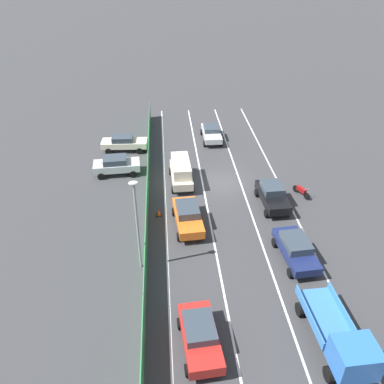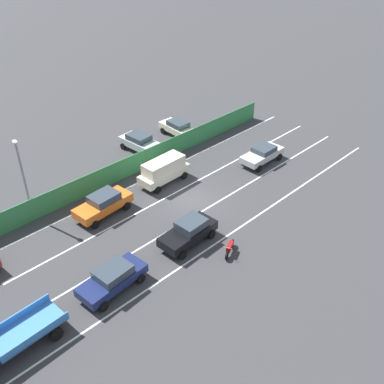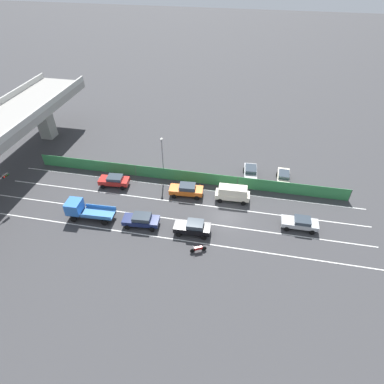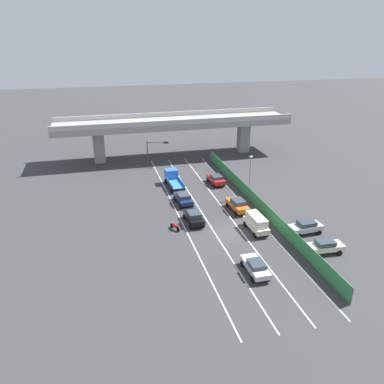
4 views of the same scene
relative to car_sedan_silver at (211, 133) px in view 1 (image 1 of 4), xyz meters
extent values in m
plane|color=#38383A|center=(0.15, 9.03, -0.85)|extent=(300.00, 300.00, 0.00)
cube|color=silver|center=(-4.96, 15.94, -0.85)|extent=(0.14, 49.82, 0.01)
cube|color=silver|center=(-1.55, 15.94, -0.85)|extent=(0.14, 49.82, 0.01)
cube|color=silver|center=(1.86, 15.94, -0.85)|extent=(0.14, 49.82, 0.01)
cube|color=silver|center=(5.27, 15.94, -0.85)|extent=(0.14, 49.82, 0.01)
cube|color=#338447|center=(6.68, 15.94, 0.09)|extent=(0.06, 45.82, 1.89)
cylinder|color=#4C514C|center=(6.68, -6.97, 0.09)|extent=(0.10, 0.10, 1.89)
cylinder|color=#4C514C|center=(6.68, 8.30, 0.09)|extent=(0.10, 0.10, 1.89)
cylinder|color=#4C514C|center=(6.68, 23.57, 0.09)|extent=(0.10, 0.10, 1.89)
cube|color=#B7BABC|center=(0.00, 0.06, -0.09)|extent=(1.82, 4.45, 0.57)
cube|color=#333D47|center=(0.00, -0.20, 0.42)|extent=(1.59, 1.95, 0.45)
cylinder|color=black|center=(-0.91, 1.57, -0.53)|extent=(0.22, 0.64, 0.64)
cylinder|color=black|center=(0.90, 1.57, -0.53)|extent=(0.22, 0.64, 0.64)
cylinder|color=black|center=(-0.90, -1.46, -0.53)|extent=(0.22, 0.64, 0.64)
cylinder|color=black|center=(0.91, -1.45, -0.53)|extent=(0.22, 0.64, 0.64)
cube|color=orange|center=(3.60, 15.16, -0.03)|extent=(2.18, 4.77, 0.68)
cube|color=#333D47|center=(3.62, 15.00, 0.60)|extent=(1.77, 2.31, 0.58)
cylinder|color=black|center=(2.57, 16.67, -0.53)|extent=(0.27, 0.66, 0.64)
cylinder|color=black|center=(4.40, 16.81, -0.53)|extent=(0.27, 0.66, 0.64)
cylinder|color=black|center=(2.81, 13.52, -0.53)|extent=(0.27, 0.66, 0.64)
cylinder|color=black|center=(4.64, 13.66, -0.53)|extent=(0.27, 0.66, 0.64)
cube|color=navy|center=(-3.39, 19.44, -0.07)|extent=(2.20, 4.65, 0.59)
cube|color=#333D47|center=(-3.38, 19.29, 0.50)|extent=(1.80, 2.34, 0.54)
cylinder|color=black|center=(-4.43, 20.89, -0.53)|extent=(0.27, 0.66, 0.64)
cylinder|color=black|center=(-2.60, 21.04, -0.53)|extent=(0.27, 0.66, 0.64)
cylinder|color=black|center=(-4.19, 17.83, -0.53)|extent=(0.27, 0.66, 0.64)
cylinder|color=black|center=(-2.35, 17.98, -0.53)|extent=(0.27, 0.66, 0.64)
cube|color=beige|center=(3.76, 8.75, -0.02)|extent=(1.87, 4.68, 0.70)
cube|color=beige|center=(3.76, 8.75, 0.83)|extent=(1.64, 3.84, 1.01)
cylinder|color=black|center=(2.84, 10.30, -0.53)|extent=(0.24, 0.65, 0.64)
cylinder|color=black|center=(4.57, 10.35, -0.53)|extent=(0.24, 0.65, 0.64)
cylinder|color=black|center=(2.94, 7.15, -0.53)|extent=(0.24, 0.65, 0.64)
cylinder|color=black|center=(4.67, 7.21, -0.53)|extent=(0.24, 0.65, 0.64)
cube|color=red|center=(3.71, 25.84, -0.03)|extent=(2.16, 4.39, 0.68)
cube|color=#333D47|center=(3.73, 25.64, 0.54)|extent=(1.77, 2.25, 0.46)
cylinder|color=black|center=(2.69, 27.21, -0.53)|extent=(0.27, 0.66, 0.64)
cylinder|color=black|center=(4.50, 27.35, -0.53)|extent=(0.27, 0.66, 0.64)
cylinder|color=black|center=(2.92, 24.32, -0.53)|extent=(0.27, 0.66, 0.64)
cylinder|color=black|center=(4.74, 24.47, -0.53)|extent=(0.27, 0.66, 0.64)
cube|color=black|center=(-3.46, 12.90, -0.03)|extent=(2.00, 4.51, 0.68)
cube|color=#333D47|center=(-3.45, 12.55, 0.61)|extent=(1.68, 2.07, 0.59)
cylinder|color=black|center=(-4.43, 14.38, -0.53)|extent=(0.25, 0.65, 0.64)
cylinder|color=black|center=(-2.61, 14.45, -0.53)|extent=(0.25, 0.65, 0.64)
cylinder|color=black|center=(-4.31, 11.36, -0.53)|extent=(0.25, 0.65, 0.64)
cylinder|color=black|center=(-2.49, 11.43, -0.53)|extent=(0.25, 0.65, 0.64)
cube|color=black|center=(-3.36, 26.07, -0.13)|extent=(1.90, 6.08, 0.25)
cube|color=blue|center=(-3.46, 28.18, 0.80)|extent=(2.13, 1.89, 1.59)
cube|color=#3875BC|center=(-3.32, 25.10, 0.05)|extent=(2.23, 4.15, 0.10)
cube|color=#3875BC|center=(-4.30, 25.05, 0.31)|extent=(0.26, 4.06, 0.52)
cube|color=#3875BC|center=(-2.34, 25.14, 0.31)|extent=(0.26, 4.06, 0.52)
cylinder|color=black|center=(-4.48, 28.07, -0.45)|extent=(0.29, 0.81, 0.80)
cylinder|color=black|center=(-2.43, 28.16, -0.45)|extent=(0.29, 0.81, 0.80)
cylinder|color=black|center=(-4.30, 23.99, -0.45)|extent=(0.29, 0.81, 0.80)
cylinder|color=black|center=(-2.25, 24.08, -0.45)|extent=(0.29, 0.81, 0.80)
cylinder|color=black|center=(-6.58, 12.25, -0.55)|extent=(0.35, 0.58, 0.60)
cylinder|color=black|center=(-6.00, 11.03, -0.55)|extent=(0.35, 0.58, 0.60)
cube|color=maroon|center=(-6.29, 11.64, -0.27)|extent=(0.65, 0.95, 0.36)
cylinder|color=#B2B2B2|center=(-6.53, 12.15, 0.07)|extent=(0.55, 0.29, 0.03)
cube|color=beige|center=(9.20, 1.84, -0.07)|extent=(4.69, 1.92, 0.61)
cube|color=#333D47|center=(9.35, 1.84, 0.50)|extent=(2.10, 1.59, 0.52)
cylinder|color=black|center=(7.59, 1.06, -0.53)|extent=(0.65, 0.25, 0.64)
cylinder|color=black|center=(7.67, 2.77, -0.53)|extent=(0.65, 0.25, 0.64)
cylinder|color=black|center=(10.73, 0.92, -0.53)|extent=(0.65, 0.25, 0.64)
cylinder|color=black|center=(10.81, 2.63, -0.53)|extent=(0.65, 0.25, 0.64)
cube|color=#B2B5B7|center=(9.59, 6.64, -0.03)|extent=(4.34, 2.10, 0.67)
cube|color=#333D47|center=(9.70, 6.64, 0.57)|extent=(2.20, 1.75, 0.54)
cylinder|color=black|center=(8.22, 5.63, -0.53)|extent=(0.65, 0.26, 0.64)
cylinder|color=black|center=(8.10, 7.46, -0.53)|extent=(0.65, 0.26, 0.64)
cylinder|color=black|center=(11.09, 5.81, -0.53)|extent=(0.65, 0.26, 0.64)
cylinder|color=black|center=(10.97, 7.64, -0.53)|extent=(0.65, 0.26, 0.64)
cylinder|color=gray|center=(7.03, 19.34, 2.32)|extent=(0.16, 0.16, 6.35)
ellipsoid|color=silver|center=(7.03, 19.34, 5.68)|extent=(0.60, 0.36, 0.28)
cone|color=orange|center=(5.81, 13.61, -0.57)|extent=(0.36, 0.36, 0.56)
cube|color=black|center=(5.81, 13.61, -0.84)|extent=(0.47, 0.47, 0.03)
camera|label=1|loc=(5.19, 39.18, 17.64)|focal=37.10mm
camera|label=2|loc=(-21.43, 30.24, 20.19)|focal=42.41mm
camera|label=3|loc=(-30.99, 7.46, 27.91)|focal=30.39mm
camera|label=4|loc=(-14.92, -31.60, 22.84)|focal=35.86mm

